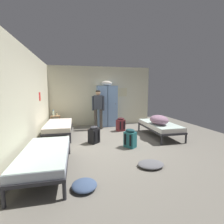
{
  "coord_description": "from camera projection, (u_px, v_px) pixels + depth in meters",
  "views": [
    {
      "loc": [
        -1.14,
        -4.93,
        1.69
      ],
      "look_at": [
        0.0,
        0.27,
        0.95
      ],
      "focal_mm": 26.26,
      "sensor_mm": 36.0,
      "label": 1
    }
  ],
  "objects": [
    {
      "name": "clothes_pile_grey",
      "position": [
        151.0,
        164.0,
        3.61
      ],
      "size": [
        0.58,
        0.47,
        0.1
      ],
      "color": "slate",
      "rests_on": "ground_plane"
    },
    {
      "name": "bed_right",
      "position": [
        160.0,
        126.0,
        5.92
      ],
      "size": [
        0.9,
        1.9,
        0.49
      ],
      "color": "#28282D",
      "rests_on": "ground_plane"
    },
    {
      "name": "backpack_teal",
      "position": [
        130.0,
        138.0,
        4.8
      ],
      "size": [
        0.42,
        0.41,
        0.55
      ],
      "color": "#23666B",
      "rests_on": "ground_plane"
    },
    {
      "name": "lotion_bottle",
      "position": [
        57.0,
        114.0,
        6.97
      ],
      "size": [
        0.05,
        0.05,
        0.16
      ],
      "color": "beige",
      "rests_on": "shelf_unit"
    },
    {
      "name": "shelf_unit",
      "position": [
        56.0,
        121.0,
        7.03
      ],
      "size": [
        0.38,
        0.3,
        0.57
      ],
      "color": "#99704C",
      "rests_on": "ground_plane"
    },
    {
      "name": "backpack_black",
      "position": [
        94.0,
        135.0,
        5.17
      ],
      "size": [
        0.42,
        0.42,
        0.55
      ],
      "color": "black",
      "rests_on": "ground_plane"
    },
    {
      "name": "bed_left_front",
      "position": [
        45.0,
        155.0,
        3.28
      ],
      "size": [
        0.9,
        1.9,
        0.49
      ],
      "color": "#28282D",
      "rests_on": "ground_plane"
    },
    {
      "name": "backpack_maroon",
      "position": [
        121.0,
        125.0,
        6.69
      ],
      "size": [
        0.37,
        0.38,
        0.55
      ],
      "color": "maroon",
      "rests_on": "ground_plane"
    },
    {
      "name": "room_backdrop",
      "position": [
        73.0,
        98.0,
        6.03
      ],
      "size": [
        4.78,
        5.52,
        2.73
      ],
      "color": "beige",
      "rests_on": "ground_plane"
    },
    {
      "name": "water_bottle",
      "position": [
        53.0,
        113.0,
        6.99
      ],
      "size": [
        0.08,
        0.08,
        0.26
      ],
      "color": "silver",
      "rests_on": "shelf_unit"
    },
    {
      "name": "bedding_heap",
      "position": [
        159.0,
        120.0,
        5.64
      ],
      "size": [
        0.57,
        0.78,
        0.32
      ],
      "color": "gray",
      "rests_on": "bed_right"
    },
    {
      "name": "clothes_pile_denim",
      "position": [
        84.0,
        185.0,
        2.8
      ],
      "size": [
        0.44,
        0.45,
        0.12
      ],
      "color": "#42567A",
      "rests_on": "ground_plane"
    },
    {
      "name": "locker_bank",
      "position": [
        107.0,
        105.0,
        7.53
      ],
      "size": [
        0.9,
        0.55,
        2.07
      ],
      "color": "#7A9ECC",
      "rests_on": "ground_plane"
    },
    {
      "name": "bed_left_rear",
      "position": [
        59.0,
        126.0,
        5.92
      ],
      "size": [
        0.9,
        1.9,
        0.49
      ],
      "color": "#28282D",
      "rests_on": "ground_plane"
    },
    {
      "name": "ground_plane",
      "position": [
        114.0,
        142.0,
        5.24
      ],
      "size": [
        8.74,
        8.74,
        0.0
      ],
      "primitive_type": "plane",
      "color": "slate"
    },
    {
      "name": "person_traveler",
      "position": [
        98.0,
        106.0,
        6.88
      ],
      "size": [
        0.52,
        0.26,
        1.66
      ],
      "color": "#3D3833",
      "rests_on": "ground_plane"
    }
  ]
}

